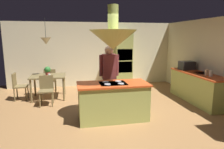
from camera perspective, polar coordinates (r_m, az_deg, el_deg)
The scene contains 18 objects.
ground at distance 5.34m, azimuth -0.18°, elevation -11.45°, with size 8.16×8.16×0.00m, color #9E7042.
wall_back at distance 8.38m, azimuth -4.95°, elevation 5.65°, with size 6.80×0.10×2.55m, color beige.
wall_right at distance 6.78m, azimuth 27.09°, elevation 3.30°, with size 0.10×7.20×2.55m, color beige.
kitchen_island at distance 4.99m, azimuth 0.28°, elevation -7.46°, with size 1.71×0.81×0.92m.
counter_run_right at distance 6.84m, azimuth 22.80°, elevation -3.26°, with size 0.73×2.25×0.90m.
oven_tower at distance 8.21m, azimuth 3.08°, elevation 4.26°, with size 0.66×0.62×2.18m.
dining_table at distance 6.91m, azimuth -17.41°, elevation -1.07°, with size 1.09×0.88×0.76m.
person_at_island at distance 5.50m, azimuth -0.83°, elevation 0.33°, with size 0.53×0.24×1.76m.
range_hood at distance 4.74m, azimuth 0.30°, elevation 10.01°, with size 1.10×1.10×1.00m.
pendant_light_over_table at distance 6.78m, azimuth -17.99°, elevation 8.93°, with size 0.32×0.32×0.82m.
chair_facing_island at distance 6.31m, azimuth -17.89°, elevation -3.66°, with size 0.40×0.40×0.87m.
chair_by_back_wall at distance 7.58m, azimuth -16.88°, elevation -1.22°, with size 0.40×0.40×0.87m.
chair_at_corner at distance 7.10m, azimuth -24.79°, elevation -2.56°, with size 0.40×0.40×0.87m.
potted_plant_on_table at distance 6.81m, azimuth -17.59°, elevation 1.05°, with size 0.20×0.20×0.30m.
cup_on_table at distance 6.66m, azimuth -17.16°, elevation -0.20°, with size 0.07×0.07×0.09m, color white.
canister_flour at distance 6.30m, azimuth 25.94°, elevation 0.23°, with size 0.10×0.10×0.16m, color silver.
canister_sugar at distance 6.44m, azimuth 24.98°, elevation 0.55°, with size 0.11×0.11×0.17m, color #E0B78C.
microwave_on_counter at distance 7.27m, azimuth 20.18°, elevation 2.40°, with size 0.46×0.36×0.28m, color #232326.
Camera 1 is at (-0.99, -4.84, 2.02)m, focal length 32.69 mm.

